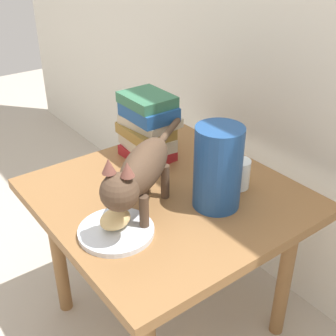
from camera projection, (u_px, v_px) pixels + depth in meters
ground_plane at (168, 318)px, 1.50m from camera, size 6.00×6.00×0.00m
side_table at (168, 212)px, 1.28m from camera, size 0.69×0.68×0.51m
plate at (116, 231)px, 1.08m from camera, size 0.19×0.19×0.01m
bread_roll at (115, 219)px, 1.07m from camera, size 0.06×0.08×0.05m
cat at (140, 172)px, 1.08m from camera, size 0.30×0.41×0.23m
book_stack at (148, 126)px, 1.38m from camera, size 0.18×0.16×0.21m
green_vase at (218, 168)px, 1.14m from camera, size 0.13×0.13×0.23m
candle_jar at (238, 175)px, 1.26m from camera, size 0.07×0.07×0.08m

